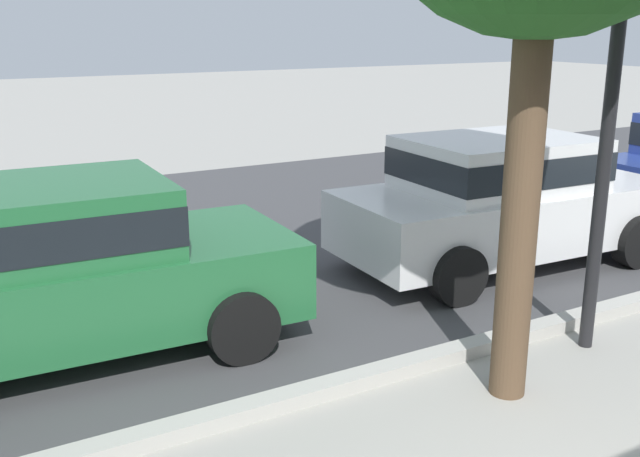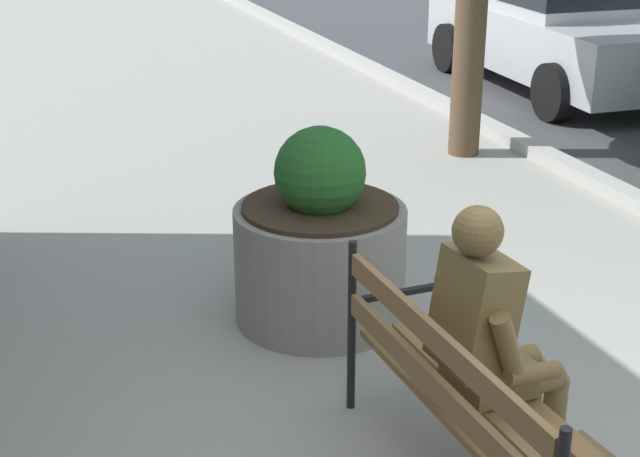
# 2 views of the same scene
# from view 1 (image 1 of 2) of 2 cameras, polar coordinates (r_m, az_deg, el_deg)

# --- Properties ---
(street_surface) EXTENTS (60.00, 9.00, 0.01)m
(street_surface) POSITION_cam_1_polar(r_m,az_deg,el_deg) (10.12, -9.50, -0.85)
(street_surface) COLOR #424244
(street_surface) RESTS_ON ground
(curb_stone) EXTENTS (60.00, 0.20, 0.12)m
(curb_stone) POSITION_cam_1_polar(r_m,az_deg,el_deg) (6.27, 5.78, -10.82)
(curb_stone) COLOR #B2AFA8
(curb_stone) RESTS_ON ground
(parked_car_green) EXTENTS (4.17, 2.06, 1.56)m
(parked_car_green) POSITION_cam_1_polar(r_m,az_deg,el_deg) (6.71, -20.00, -2.71)
(parked_car_green) COLOR #236638
(parked_car_green) RESTS_ON ground
(parked_car_white) EXTENTS (4.17, 2.06, 1.56)m
(parked_car_white) POSITION_cam_1_polar(r_m,az_deg,el_deg) (9.04, 13.92, 2.39)
(parked_car_white) COLOR silver
(parked_car_white) RESTS_ON ground
(lamp_post) EXTENTS (0.32, 0.32, 3.90)m
(lamp_post) POSITION_cam_1_polar(r_m,az_deg,el_deg) (6.65, 21.94, 12.02)
(lamp_post) COLOR black
(lamp_post) RESTS_ON ground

